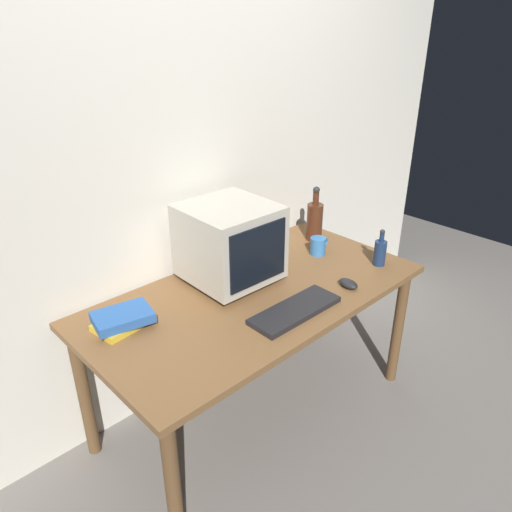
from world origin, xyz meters
name	(u,v)px	position (x,y,z in m)	size (l,w,h in m)	color
ground_plane	(256,410)	(0.00, 0.00, 0.00)	(6.00, 6.00, 0.00)	slate
back_wall	(188,153)	(0.00, 0.46, 1.25)	(4.00, 0.08, 2.50)	silver
desk	(256,307)	(0.00, 0.00, 0.63)	(1.55, 0.79, 0.71)	brown
crt_monitor	(230,243)	(-0.01, 0.16, 0.90)	(0.39, 0.40, 0.37)	#B2AD9E
keyboard	(296,310)	(0.00, -0.24, 0.72)	(0.42, 0.15, 0.02)	black
computer_mouse	(348,284)	(0.33, -0.26, 0.72)	(0.06, 0.10, 0.04)	black
bottle_tall	(315,220)	(0.63, 0.20, 0.82)	(0.09, 0.09, 0.30)	#472314
bottle_short	(380,252)	(0.63, -0.23, 0.78)	(0.06, 0.06, 0.19)	navy
book_stack	(123,319)	(-0.57, 0.17, 0.74)	(0.25, 0.20, 0.07)	gold
mug	(318,246)	(0.50, 0.06, 0.75)	(0.12, 0.08, 0.09)	#3370B2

